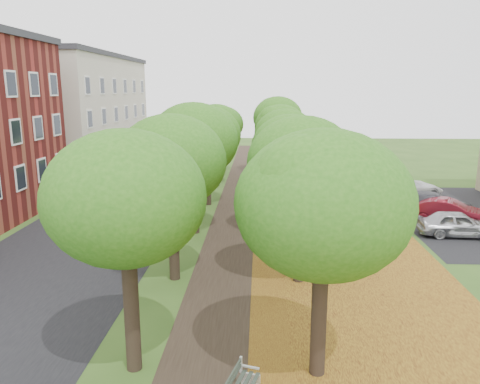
# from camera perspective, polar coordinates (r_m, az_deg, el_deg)

# --- Properties ---
(ground) EXTENTS (120.00, 120.00, 0.00)m
(ground) POSITION_cam_1_polar(r_m,az_deg,el_deg) (13.17, -2.78, -20.88)
(ground) COLOR #2D4C19
(ground) RESTS_ON ground
(street_asphalt) EXTENTS (8.00, 70.00, 0.01)m
(street_asphalt) POSITION_cam_1_polar(r_m,az_deg,el_deg) (28.27, -15.31, -2.83)
(street_asphalt) COLOR black
(street_asphalt) RESTS_ON ground
(footpath) EXTENTS (3.20, 70.00, 0.01)m
(footpath) POSITION_cam_1_polar(r_m,az_deg,el_deg) (26.97, 0.08, -3.11)
(footpath) COLOR black
(footpath) RESTS_ON ground
(leaf_verge) EXTENTS (7.50, 70.00, 0.01)m
(leaf_verge) POSITION_cam_1_polar(r_m,az_deg,el_deg) (27.23, 10.67, -3.17)
(leaf_verge) COLOR #A2791E
(leaf_verge) RESTS_ON ground
(parking_lot) EXTENTS (9.00, 16.00, 0.01)m
(parking_lot) POSITION_cam_1_polar(r_m,az_deg,el_deg) (30.56, 26.39, -2.57)
(parking_lot) COLOR black
(parking_lot) RESTS_ON ground
(tree_row_west) EXTENTS (4.07, 34.07, 6.28)m
(tree_row_west) POSITION_cam_1_polar(r_m,az_deg,el_deg) (26.30, -4.74, 6.49)
(tree_row_west) COLOR black
(tree_row_west) RESTS_ON ground
(tree_row_east) EXTENTS (4.07, 34.07, 6.28)m
(tree_row_east) POSITION_cam_1_polar(r_m,az_deg,el_deg) (26.14, 5.82, 6.44)
(tree_row_east) COLOR black
(tree_row_east) RESTS_ON ground
(building_cream) EXTENTS (10.30, 20.30, 10.40)m
(building_cream) POSITION_cam_1_polar(r_m,az_deg,el_deg) (47.57, -20.17, 9.25)
(building_cream) COLOR beige
(building_cream) RESTS_ON ground
(car_silver) EXTENTS (3.90, 1.79, 1.30)m
(car_silver) POSITION_cam_1_polar(r_m,az_deg,el_deg) (25.82, 25.02, -3.54)
(car_silver) COLOR #A6A7AB
(car_silver) RESTS_ON ground
(car_red) EXTENTS (4.41, 2.98, 1.37)m
(car_red) POSITION_cam_1_polar(r_m,az_deg,el_deg) (27.93, 24.09, -2.22)
(car_red) COLOR maroon
(car_red) RESTS_ON ground
(car_grey) EXTENTS (5.27, 2.76, 1.46)m
(car_grey) POSITION_cam_1_polar(r_m,az_deg,el_deg) (28.96, 22.43, -1.49)
(car_grey) COLOR #323237
(car_grey) RESTS_ON ground
(car_white) EXTENTS (5.32, 3.16, 1.39)m
(car_white) POSITION_cam_1_polar(r_m,az_deg,el_deg) (33.79, 19.48, 0.56)
(car_white) COLOR silver
(car_white) RESTS_ON ground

